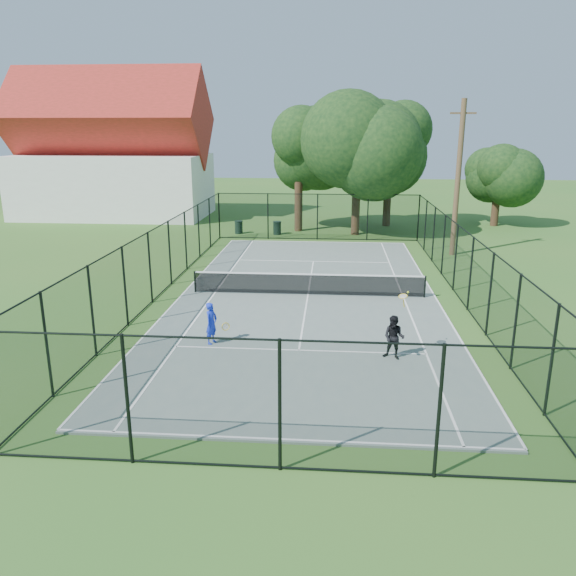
# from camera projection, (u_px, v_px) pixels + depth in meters

# --- Properties ---
(ground) EXTENTS (120.00, 120.00, 0.00)m
(ground) POSITION_uv_depth(u_px,v_px,m) (308.00, 296.00, 24.50)
(ground) COLOR #326623
(tennis_court) EXTENTS (11.00, 24.00, 0.06)m
(tennis_court) POSITION_uv_depth(u_px,v_px,m) (308.00, 295.00, 24.49)
(tennis_court) COLOR slate
(tennis_court) RESTS_ON ground
(tennis_net) EXTENTS (10.08, 0.08, 0.95)m
(tennis_net) POSITION_uv_depth(u_px,v_px,m) (308.00, 283.00, 24.34)
(tennis_net) COLOR black
(tennis_net) RESTS_ON tennis_court
(fence) EXTENTS (13.10, 26.10, 3.00)m
(fence) POSITION_uv_depth(u_px,v_px,m) (308.00, 263.00, 24.09)
(fence) COLOR black
(fence) RESTS_ON ground
(tree_near_left) EXTENTS (6.26, 6.26, 8.16)m
(tree_near_left) POSITION_uv_depth(u_px,v_px,m) (299.00, 159.00, 38.75)
(tree_near_left) COLOR #332114
(tree_near_left) RESTS_ON ground
(tree_near_mid) EXTENTS (6.61, 6.61, 8.65)m
(tree_near_mid) POSITION_uv_depth(u_px,v_px,m) (357.00, 155.00, 37.27)
(tree_near_mid) COLOR #332114
(tree_near_mid) RESTS_ON ground
(tree_near_right) EXTENTS (6.04, 6.04, 8.33)m
(tree_near_right) POSITION_uv_depth(u_px,v_px,m) (389.00, 153.00, 40.78)
(tree_near_right) COLOR #332114
(tree_near_right) RESTS_ON ground
(tree_far_right) EXTENTS (4.35, 4.35, 5.75)m
(tree_far_right) POSITION_uv_depth(u_px,v_px,m) (498.00, 178.00, 41.25)
(tree_far_right) COLOR #332114
(tree_far_right) RESTS_ON ground
(building) EXTENTS (15.30, 8.15, 11.87)m
(building) POSITION_uv_depth(u_px,v_px,m) (112.00, 156.00, 45.55)
(building) COLOR silver
(building) RESTS_ON ground
(trash_bin_left) EXTENTS (0.58, 0.58, 0.89)m
(trash_bin_left) POSITION_uv_depth(u_px,v_px,m) (239.00, 227.00, 38.92)
(trash_bin_left) COLOR black
(trash_bin_left) RESTS_ON ground
(trash_bin_right) EXTENTS (0.58, 0.58, 0.90)m
(trash_bin_right) POSITION_uv_depth(u_px,v_px,m) (277.00, 228.00, 38.62)
(trash_bin_right) COLOR black
(trash_bin_right) RESTS_ON ground
(utility_pole) EXTENTS (1.40, 0.30, 8.63)m
(utility_pole) POSITION_uv_depth(u_px,v_px,m) (458.00, 178.00, 31.32)
(utility_pole) COLOR #4C3823
(utility_pole) RESTS_ON ground
(player_blue) EXTENTS (0.84, 0.61, 1.42)m
(player_blue) POSITION_uv_depth(u_px,v_px,m) (212.00, 323.00, 18.78)
(player_blue) COLOR #162BBE
(player_blue) RESTS_ON tennis_court
(player_black) EXTENTS (0.88, 1.02, 2.04)m
(player_black) POSITION_uv_depth(u_px,v_px,m) (394.00, 337.00, 17.52)
(player_black) COLOR black
(player_black) RESTS_ON tennis_court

